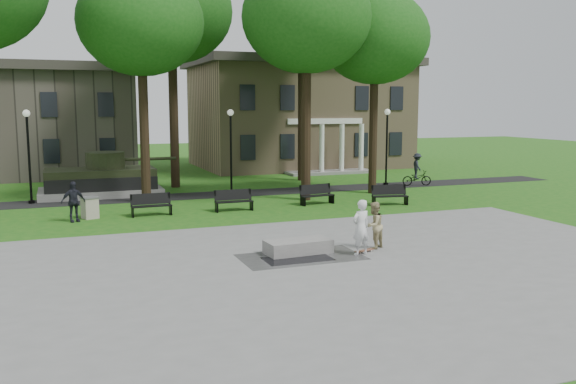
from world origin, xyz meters
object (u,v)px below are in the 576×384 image
object	(u,v)px
concrete_block	(298,247)
cyclist	(417,172)
skateboarder	(361,227)
friend_watching	(374,225)
trash_bin	(90,207)
park_bench_0	(151,204)

from	to	relation	value
concrete_block	cyclist	size ratio (longest dim) A/B	1.09
skateboarder	friend_watching	world-z (taller)	skateboarder
friend_watching	cyclist	bearing A→B (deg)	-157.18
concrete_block	trash_bin	bearing A→B (deg)	123.62
cyclist	trash_bin	xyz separation A→B (m)	(-19.59, -4.44, -0.34)
cyclist	trash_bin	distance (m)	20.09
friend_watching	concrete_block	bearing A→B (deg)	-36.04
trash_bin	friend_watching	bearing A→B (deg)	-47.22
concrete_block	cyclist	xyz separation A→B (m)	(13.42, 13.73, 0.59)
park_bench_0	trash_bin	distance (m)	2.64
friend_watching	park_bench_0	xyz separation A→B (m)	(-6.24, 9.31, -0.31)
concrete_block	cyclist	world-z (taller)	cyclist
skateboarder	friend_watching	xyz separation A→B (m)	(0.85, 0.66, -0.11)
cyclist	skateboarder	bearing A→B (deg)	157.12
friend_watching	trash_bin	world-z (taller)	friend_watching
concrete_block	trash_bin	world-z (taller)	trash_bin
trash_bin	park_bench_0	bearing A→B (deg)	-5.83
skateboarder	friend_watching	size ratio (longest dim) A/B	1.14
cyclist	park_bench_0	xyz separation A→B (m)	(-16.96, -4.71, -0.31)
skateboarder	friend_watching	bearing A→B (deg)	-153.51
friend_watching	trash_bin	size ratio (longest dim) A/B	1.70
concrete_block	park_bench_0	distance (m)	9.69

